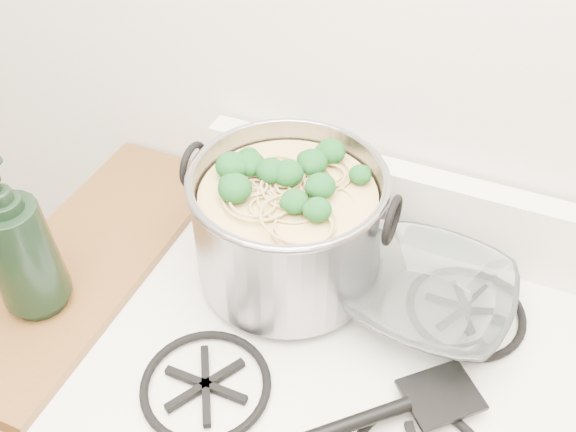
{
  "coord_description": "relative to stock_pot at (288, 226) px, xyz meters",
  "views": [
    {
      "loc": [
        0.16,
        0.66,
        1.78
      ],
      "look_at": [
        -0.14,
        1.38,
        1.05
      ],
      "focal_mm": 40.0,
      "sensor_mm": 36.0,
      "label": 1
    }
  ],
  "objects": [
    {
      "name": "spatula",
      "position": [
        0.31,
        -0.15,
        -0.09
      ],
      "size": [
        0.42,
        0.42,
        0.02
      ],
      "primitive_type": null,
      "rotation": [
        0.0,
        0.0,
        -0.81
      ],
      "color": "black",
      "rests_on": "gas_range"
    },
    {
      "name": "glass_bowl",
      "position": [
        0.25,
        0.01,
        -0.09
      ],
      "size": [
        0.11,
        0.11,
        0.03
      ],
      "primitive_type": "imported",
      "rotation": [
        0.0,
        0.0,
        -0.06
      ],
      "color": "white",
      "rests_on": "gas_range"
    },
    {
      "name": "stock_pot",
      "position": [
        0.0,
        0.0,
        0.0
      ],
      "size": [
        0.36,
        0.33,
        0.22
      ],
      "color": "gray",
      "rests_on": "gas_range"
    },
    {
      "name": "bottle",
      "position": [
        -0.36,
        -0.23,
        0.04
      ],
      "size": [
        0.13,
        0.13,
        0.3
      ],
      "primitive_type": "imported",
      "rotation": [
        0.0,
        0.0,
        0.11
      ],
      "color": "black",
      "rests_on": "counter_left"
    },
    {
      "name": "counter_left",
      "position": [
        -0.36,
        -0.12,
        -0.57
      ],
      "size": [
        0.25,
        0.65,
        0.92
      ],
      "color": "silver",
      "rests_on": "ground"
    }
  ]
}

